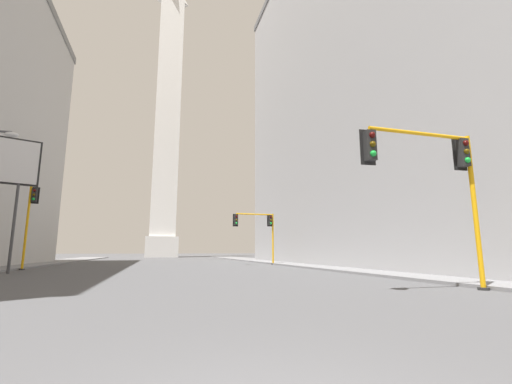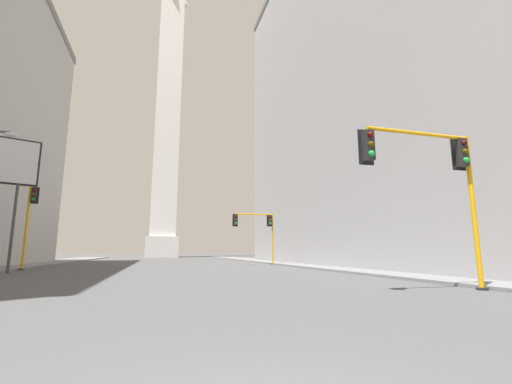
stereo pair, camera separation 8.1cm
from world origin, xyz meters
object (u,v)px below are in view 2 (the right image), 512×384
(traffic_light_near_right, at_px, (436,168))
(traffic_light_mid_right, at_px, (259,226))
(obelisk, at_px, (168,114))
(traffic_light_mid_left, at_px, (30,214))

(traffic_light_near_right, height_order, traffic_light_mid_right, traffic_light_near_right)
(obelisk, distance_m, traffic_light_mid_right, 57.89)
(traffic_light_mid_left, bearing_deg, traffic_light_near_right, -45.51)
(traffic_light_mid_left, distance_m, traffic_light_mid_right, 20.62)
(obelisk, bearing_deg, traffic_light_near_right, -82.88)
(traffic_light_near_right, xyz_separation_m, traffic_light_mid_right, (0.38, 24.93, -0.39))
(traffic_light_near_right, relative_size, traffic_light_mid_right, 1.09)
(traffic_light_mid_left, bearing_deg, traffic_light_mid_right, 13.88)
(traffic_light_near_right, bearing_deg, traffic_light_mid_right, 89.12)
(obelisk, height_order, traffic_light_mid_left, obelisk)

